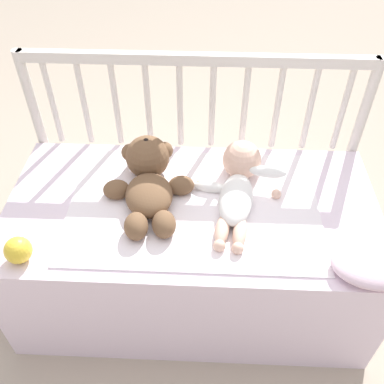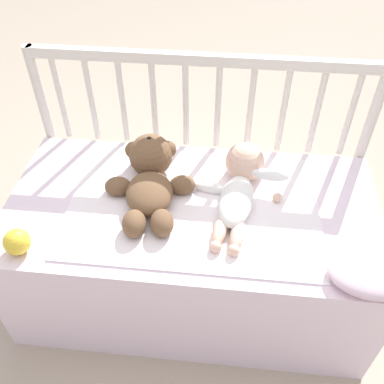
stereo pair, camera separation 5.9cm
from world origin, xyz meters
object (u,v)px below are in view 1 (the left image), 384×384
object	(u,v)px
teddy_bear	(148,178)
baby	(238,182)
toy_ball	(18,250)
small_pillow	(374,265)

from	to	relation	value
teddy_bear	baby	size ratio (longest dim) A/B	0.94
baby	toy_ball	world-z (taller)	baby
teddy_bear	toy_ball	distance (m)	0.45
teddy_bear	small_pillow	world-z (taller)	teddy_bear
small_pillow	toy_ball	distance (m)	0.99
baby	toy_ball	xyz separation A→B (m)	(-0.63, -0.30, -0.01)
small_pillow	teddy_bear	bearing A→B (deg)	155.49
baby	small_pillow	distance (m)	0.47
toy_ball	baby	bearing A→B (deg)	25.58
teddy_bear	baby	world-z (taller)	teddy_bear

